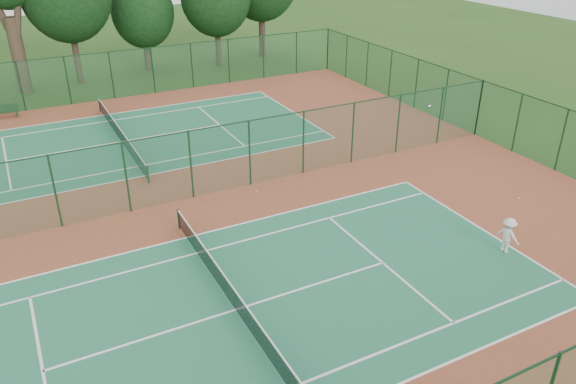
# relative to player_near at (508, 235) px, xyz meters

# --- Properties ---
(ground) EXTENTS (120.00, 120.00, 0.00)m
(ground) POSITION_rel_player_near_xyz_m (-11.38, 10.65, -0.80)
(ground) COLOR #244917
(ground) RESTS_ON ground
(red_pad) EXTENTS (40.00, 36.00, 0.01)m
(red_pad) POSITION_rel_player_near_xyz_m (-11.38, 10.65, -0.79)
(red_pad) COLOR brown
(red_pad) RESTS_ON ground
(court_near) EXTENTS (23.77, 10.97, 0.01)m
(court_near) POSITION_rel_player_near_xyz_m (-11.38, 1.65, -0.78)
(court_near) COLOR #226C4B
(court_near) RESTS_ON red_pad
(court_far) EXTENTS (23.77, 10.97, 0.01)m
(court_far) POSITION_rel_player_near_xyz_m (-11.38, 19.65, -0.78)
(court_far) COLOR #216A46
(court_far) RESTS_ON red_pad
(fence_north) EXTENTS (40.00, 0.09, 3.50)m
(fence_north) POSITION_rel_player_near_xyz_m (-11.38, 28.65, 0.96)
(fence_north) COLOR #1A502D
(fence_north) RESTS_ON ground
(fence_east) EXTENTS (0.09, 36.00, 3.50)m
(fence_east) POSITION_rel_player_near_xyz_m (8.62, 10.65, 0.96)
(fence_east) COLOR #194D34
(fence_east) RESTS_ON ground
(fence_divider) EXTENTS (40.00, 0.09, 3.50)m
(fence_divider) POSITION_rel_player_near_xyz_m (-11.38, 10.65, 0.96)
(fence_divider) COLOR #18482C
(fence_divider) RESTS_ON ground
(tennis_net_near) EXTENTS (0.10, 12.90, 0.97)m
(tennis_net_near) POSITION_rel_player_near_xyz_m (-11.38, 1.65, -0.25)
(tennis_net_near) COLOR #143920
(tennis_net_near) RESTS_ON ground
(tennis_net_far) EXTENTS (0.10, 12.90, 0.97)m
(tennis_net_far) POSITION_rel_player_near_xyz_m (-11.38, 19.65, -0.25)
(tennis_net_far) COLOR #14391D
(tennis_net_far) RESTS_ON ground
(player_near) EXTENTS (0.80, 1.11, 1.56)m
(player_near) POSITION_rel_player_near_xyz_m (0.00, 0.00, 0.00)
(player_near) COLOR silver
(player_near) RESTS_ON court_near
(bench) EXTENTS (1.62, 0.58, 0.98)m
(bench) POSITION_rel_player_near_xyz_m (-17.25, 27.58, -0.28)
(bench) COLOR black
(bench) RESTS_ON red_pad
(stray_ball_a) EXTENTS (0.07, 0.07, 0.07)m
(stray_ball_a) POSITION_rel_player_near_xyz_m (-6.84, 9.70, -0.75)
(stray_ball_a) COLOR #E1F539
(stray_ball_a) RESTS_ON red_pad
(stray_ball_b) EXTENTS (0.07, 0.07, 0.07)m
(stray_ball_b) POSITION_rel_player_near_xyz_m (-3.88, 9.93, -0.75)
(stray_ball_b) COLOR #C5D631
(stray_ball_b) RESTS_ON red_pad
(stray_ball_c) EXTENTS (0.08, 0.08, 0.08)m
(stray_ball_c) POSITION_rel_player_near_xyz_m (-13.55, 9.72, -0.75)
(stray_ball_c) COLOR gold
(stray_ball_c) RESTS_ON red_pad
(evergreen_row) EXTENTS (39.00, 5.00, 12.00)m
(evergreen_row) POSITION_rel_player_near_xyz_m (-10.88, 34.90, -0.80)
(evergreen_row) COLOR black
(evergreen_row) RESTS_ON ground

